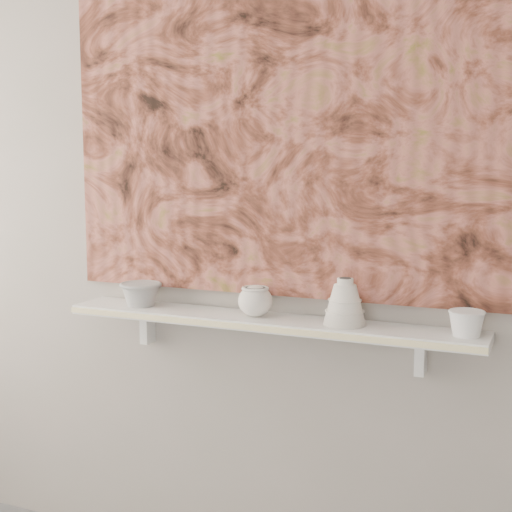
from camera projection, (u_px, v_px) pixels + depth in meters
The scene contains 11 objects.
wall_back at pixel (277, 187), 2.34m from camera, with size 3.60×3.60×0.00m, color gray.
shelf at pixel (266, 322), 2.31m from camera, with size 1.40×0.18×0.03m, color silver.
shelf_stripe at pixel (254, 328), 2.23m from camera, with size 1.40×0.01×0.02m, color beige.
bracket_left at pixel (148, 326), 2.57m from camera, with size 0.03×0.06×0.12m, color silver.
bracket_right at pixel (421, 355), 2.19m from camera, with size 0.03×0.06×0.12m, color silver.
painting at pixel (276, 128), 2.30m from camera, with size 1.50×0.03×1.10m, color brown.
house_motif at pixel (412, 228), 2.16m from camera, with size 0.09×0.00×0.08m, color black.
bowl_grey at pixel (141, 294), 2.49m from camera, with size 0.15×0.15×0.09m, color #969693, non-canonical shape.
cup_cream at pixel (255, 301), 2.32m from camera, with size 0.11×0.11×0.10m, color silver, non-canonical shape.
bell_vessel at pixel (345, 301), 2.20m from camera, with size 0.13×0.13×0.15m, color beige, non-canonical shape.
bowl_white at pixel (467, 323), 2.06m from camera, with size 0.11×0.11×0.08m, color silver, non-canonical shape.
Camera 1 is at (0.87, -0.59, 1.43)m, focal length 50.00 mm.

